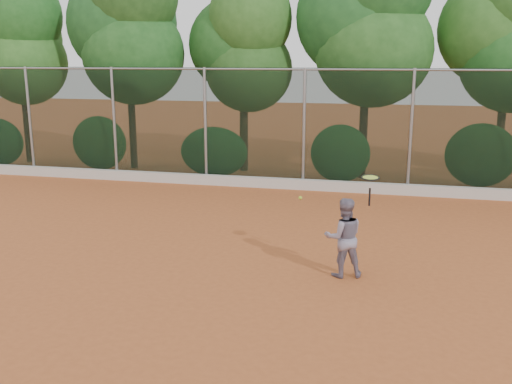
# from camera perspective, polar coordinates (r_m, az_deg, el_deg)

# --- Properties ---
(ground) EXTENTS (80.00, 80.00, 0.00)m
(ground) POSITION_cam_1_polar(r_m,az_deg,el_deg) (10.38, -1.29, -7.97)
(ground) COLOR #AC5528
(ground) RESTS_ON ground
(concrete_curb) EXTENTS (24.00, 0.20, 0.30)m
(concrete_curb) POSITION_cam_1_polar(r_m,az_deg,el_deg) (16.76, 4.62, 0.76)
(concrete_curb) COLOR beige
(concrete_curb) RESTS_ON ground
(tennis_player) EXTENTS (0.81, 0.71, 1.41)m
(tennis_player) POSITION_cam_1_polar(r_m,az_deg,el_deg) (10.08, 8.76, -4.51)
(tennis_player) COLOR gray
(tennis_player) RESTS_ON ground
(chainlink_fence) EXTENTS (24.09, 0.09, 3.50)m
(chainlink_fence) POSITION_cam_1_polar(r_m,az_deg,el_deg) (16.65, 4.82, 6.64)
(chainlink_fence) COLOR black
(chainlink_fence) RESTS_ON ground
(foliage_backdrop) EXTENTS (23.70, 3.63, 7.55)m
(foliage_backdrop) POSITION_cam_1_polar(r_m,az_deg,el_deg) (18.60, 4.21, 15.19)
(foliage_backdrop) COLOR #432819
(foliage_backdrop) RESTS_ON ground
(tennis_racket) EXTENTS (0.32, 0.32, 0.54)m
(tennis_racket) POSITION_cam_1_polar(r_m,az_deg,el_deg) (9.75, 11.36, 1.20)
(tennis_racket) COLOR black
(tennis_racket) RESTS_ON ground
(tennis_ball_in_flight) EXTENTS (0.07, 0.07, 0.07)m
(tennis_ball_in_flight) POSITION_cam_1_polar(r_m,az_deg,el_deg) (10.20, 4.45, -0.59)
(tennis_ball_in_flight) COLOR #A3C72D
(tennis_ball_in_flight) RESTS_ON ground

